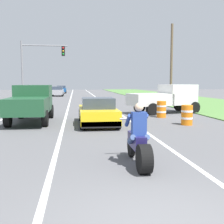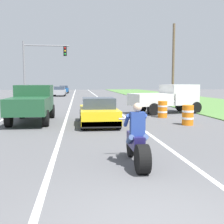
{
  "view_description": "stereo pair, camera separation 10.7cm",
  "coord_description": "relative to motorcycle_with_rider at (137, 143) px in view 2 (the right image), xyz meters",
  "views": [
    {
      "loc": [
        -1.2,
        -3.75,
        2.13
      ],
      "look_at": [
        0.19,
        6.92,
        1.0
      ],
      "focal_mm": 45.42,
      "sensor_mm": 36.0,
      "label": 1
    },
    {
      "loc": [
        -1.1,
        -3.76,
        2.13
      ],
      "look_at": [
        0.19,
        6.92,
        1.0
      ],
      "focal_mm": 45.42,
      "sensor_mm": 36.0,
      "label": 2
    }
  ],
  "objects": [
    {
      "name": "lane_stripe_right_solid",
      "position": [
        1.42,
        16.85,
        -0.59
      ],
      "size": [
        0.14,
        120.0,
        0.01
      ],
      "primitive_type": "cube",
      "color": "white",
      "rests_on": "ground"
    },
    {
      "name": "utility_pole_roadside",
      "position": [
        7.75,
        19.97,
        3.27
      ],
      "size": [
        0.24,
        0.24,
        7.73
      ],
      "primitive_type": "cylinder",
      "color": "brown",
      "rests_on": "ground"
    },
    {
      "name": "distant_car_far_ahead",
      "position": [
        -4.29,
        38.0,
        0.18
      ],
      "size": [
        1.8,
        4.0,
        1.5
      ],
      "color": "#99999E",
      "rests_on": "ground"
    },
    {
      "name": "pickup_truck_right_shoulder_white",
      "position": [
        4.69,
        12.08,
        0.51
      ],
      "size": [
        5.14,
        3.14,
        1.98
      ],
      "color": "silver",
      "rests_on": "ground"
    },
    {
      "name": "motorcycle_with_rider",
      "position": [
        0.0,
        0.0,
        0.0
      ],
      "size": [
        0.7,
        2.21,
        1.62
      ],
      "color": "black",
      "rests_on": "ground"
    },
    {
      "name": "lane_stripe_left_solid",
      "position": [
        -5.78,
        16.85,
        -0.59
      ],
      "size": [
        0.14,
        120.0,
        0.01
      ],
      "primitive_type": "cube",
      "color": "white",
      "rests_on": "ground"
    },
    {
      "name": "traffic_light_mast_near",
      "position": [
        -5.18,
        20.92,
        3.39
      ],
      "size": [
        4.34,
        0.34,
        6.0
      ],
      "color": "gray",
      "rests_on": "ground"
    },
    {
      "name": "lane_stripe_centre_dashed",
      "position": [
        -2.18,
        16.85,
        -0.59
      ],
      "size": [
        0.14,
        120.0,
        0.01
      ],
      "primitive_type": "cube",
      "color": "white",
      "rests_on": "ground"
    },
    {
      "name": "pickup_truck_left_lane_dark_green",
      "position": [
        -3.91,
        8.58,
        0.51
      ],
      "size": [
        2.02,
        4.8,
        1.98
      ],
      "color": "#1E4C2D",
      "rests_on": "ground"
    },
    {
      "name": "construction_barrel_mid",
      "position": [
        3.62,
        9.7,
        -0.09
      ],
      "size": [
        0.58,
        0.58,
        1.0
      ],
      "color": "orange",
      "rests_on": "ground"
    },
    {
      "name": "sports_car_yellow",
      "position": [
        -0.46,
        7.29,
        0.04
      ],
      "size": [
        1.84,
        4.3,
        1.37
      ],
      "color": "yellow",
      "rests_on": "ground"
    },
    {
      "name": "distant_car_further_ahead",
      "position": [
        -4.21,
        49.9,
        0.18
      ],
      "size": [
        1.8,
        4.0,
        1.5
      ],
      "color": "#194C8C",
      "rests_on": "ground"
    },
    {
      "name": "construction_barrel_nearest",
      "position": [
        3.96,
        6.57,
        -0.09
      ],
      "size": [
        0.58,
        0.58,
        1.0
      ],
      "color": "orange",
      "rests_on": "ground"
    }
  ]
}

